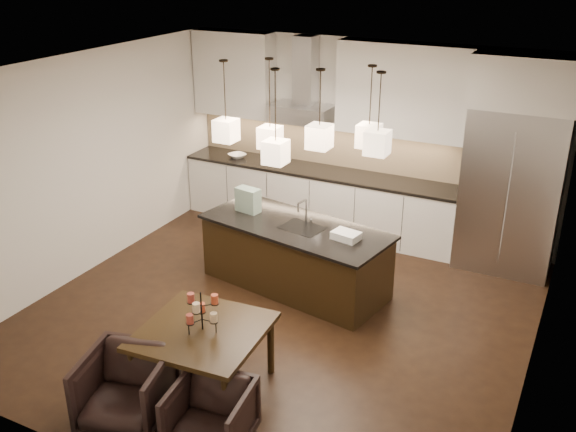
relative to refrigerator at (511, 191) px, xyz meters
The scene contains 37 objects.
floor 3.35m from the refrigerator, 131.42° to the right, with size 5.50×5.50×0.02m, color black.
ceiling 3.62m from the refrigerator, 131.42° to the right, with size 5.50×5.50×0.02m, color white.
wall_back 2.16m from the refrigerator, 169.74° to the left, with size 5.50×0.02×2.80m, color silver.
wall_front 5.56m from the refrigerator, 112.22° to the right, with size 5.50×0.02×2.80m, color silver.
wall_left 5.42m from the refrigerator, 153.91° to the right, with size 0.02×5.50×2.80m, color silver.
wall_right 2.49m from the refrigerator, 74.50° to the right, with size 0.02×5.50×2.80m, color silver.
refrigerator is the anchor object (origin of this frame).
fridge_panel 1.40m from the refrigerator, ahead, with size 1.26×0.72×0.65m, color silver.
lower_cabinets 2.80m from the refrigerator, behind, with size 4.21×0.62×0.88m, color silver.
countertop 2.73m from the refrigerator, behind, with size 4.21×0.66×0.04m, color black.
backsplash 2.75m from the refrigerator, behind, with size 4.21×0.02×0.63m, color beige.
upper_cab_left 4.35m from the refrigerator, behind, with size 1.25×0.35×1.25m, color silver.
upper_cab_right 1.91m from the refrigerator, behind, with size 1.86×0.35×1.25m, color silver.
hood_canopy 3.09m from the refrigerator, behind, with size 0.90×0.52×0.24m, color #B7B7BA.
hood_chimney 3.28m from the refrigerator, behind, with size 0.30×0.28×0.96m, color #B7B7BA.
fruit_bowl 4.09m from the refrigerator, behind, with size 0.26×0.26×0.06m, color silver.
island_body 2.90m from the refrigerator, 141.94° to the right, with size 2.28×0.91×0.80m, color black.
island_top 2.83m from the refrigerator, 141.94° to the right, with size 2.35×0.98×0.04m, color black.
faucet 2.69m from the refrigerator, 141.79° to the right, with size 0.09×0.22×0.35m, color silver, non-canonical shape.
tote_bag 3.37m from the refrigerator, 151.31° to the right, with size 0.31×0.16×0.31m, color #1E502C.
food_container 2.39m from the refrigerator, 129.71° to the right, with size 0.31×0.22×0.09m, color silver.
dining_table 4.53m from the refrigerator, 118.11° to the right, with size 1.12×1.12×0.67m, color black, non-canonical shape.
candelabra 4.47m from the refrigerator, 118.11° to the right, with size 0.32×0.32×0.39m, color black, non-canonical shape.
candle_a 4.41m from the refrigerator, 116.74° to the right, with size 0.07×0.07×0.09m, color #D8B68B.
candle_b 4.42m from the refrigerator, 119.55° to the right, with size 0.07×0.07×0.09m, color #BD4627.
candle_c 4.60m from the refrigerator, 118.06° to the right, with size 0.07×0.07×0.09m, color #A53C2F.
candle_d 4.35m from the refrigerator, 117.59° to the right, with size 0.07×0.07×0.09m, color #BD4627.
candle_e 4.52m from the refrigerator, 119.48° to the right, with size 0.07×0.07×0.09m, color #A53C2F.
candle_f 4.56m from the refrigerator, 117.14° to the right, with size 0.07×0.07×0.09m, color #D8B68B.
armchair_left 5.31m from the refrigerator, 118.01° to the right, with size 0.74×0.76×0.69m, color black.
armchair_right 4.92m from the refrigerator, 109.52° to the right, with size 0.65×0.67×0.61m, color black.
pendant_a 3.72m from the refrigerator, 145.93° to the right, with size 0.24×0.24×0.26m, color beige.
pendant_b 3.19m from the refrigerator, 147.13° to the right, with size 0.24×0.24×0.26m, color beige.
pendant_c 2.89m from the refrigerator, 131.69° to the right, with size 0.24×0.24×0.26m, color beige.
pendant_d 2.31m from the refrigerator, 131.58° to the right, with size 0.24×0.24×0.26m, color beige.
pendant_e 2.43m from the refrigerator, 122.43° to the right, with size 0.24×0.24×0.26m, color beige.
pendant_f 3.25m from the refrigerator, 135.24° to the right, with size 0.24×0.24×0.26m, color beige.
Camera 1 is at (3.00, -5.74, 4.00)m, focal length 40.00 mm.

